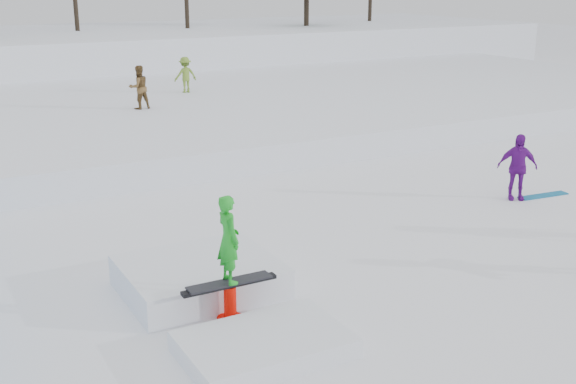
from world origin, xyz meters
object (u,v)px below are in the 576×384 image
walker_ygreen (185,75)px  jib_rail_feature (216,290)px  walker_olive (139,87)px  spectator_purple (517,167)px

walker_ygreen → jib_rail_feature: (-6.06, -17.10, -1.20)m
walker_olive → walker_ygreen: walker_olive is taller
walker_ygreen → spectator_purple: size_ratio=0.86×
walker_olive → jib_rail_feature: bearing=69.1°
walker_olive → walker_ygreen: (2.76, 2.72, -0.05)m
walker_ygreen → spectator_purple: (2.85, -15.05, -0.68)m
walker_ygreen → spectator_purple: 15.33m
walker_olive → spectator_purple: bearing=106.5°
walker_ygreen → jib_rail_feature: 18.18m
spectator_purple → walker_olive: bearing=147.6°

